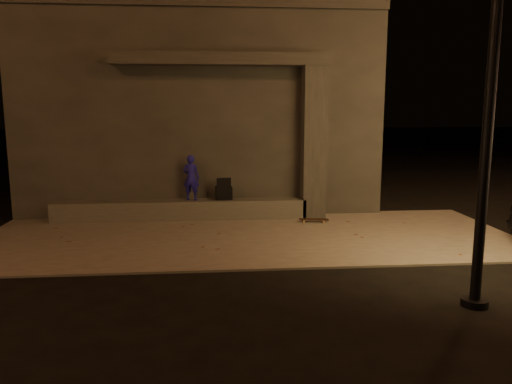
{
  "coord_description": "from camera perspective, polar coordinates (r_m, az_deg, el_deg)",
  "views": [
    {
      "loc": [
        -0.74,
        -8.09,
        2.67
      ],
      "look_at": [
        0.16,
        2.0,
        0.96
      ],
      "focal_mm": 35.0,
      "sensor_mm": 36.0,
      "label": 1
    }
  ],
  "objects": [
    {
      "name": "backpack",
      "position": [
        12.01,
        -3.69,
        0.01
      ],
      "size": [
        0.41,
        0.28,
        0.54
      ],
      "rotation": [
        0.0,
        0.0,
        0.09
      ],
      "color": "black",
      "rests_on": "ledge"
    },
    {
      "name": "skateboarder",
      "position": [
        11.96,
        -7.43,
        1.63
      ],
      "size": [
        0.45,
        0.35,
        1.09
      ],
      "primitive_type": "imported",
      "rotation": [
        0.0,
        0.0,
        2.88
      ],
      "color": "#1B1692",
      "rests_on": "ledge"
    },
    {
      "name": "canopy",
      "position": [
        11.94,
        -4.04,
        14.89
      ],
      "size": [
        5.0,
        0.7,
        0.28
      ],
      "primitive_type": "cube",
      "color": "#322F2D",
      "rests_on": "column"
    },
    {
      "name": "skateboard",
      "position": [
        11.72,
        6.63,
        -3.14
      ],
      "size": [
        0.7,
        0.29,
        0.08
      ],
      "rotation": [
        0.0,
        0.0,
        -0.17
      ],
      "color": "black",
      "rests_on": "sidewalk"
    },
    {
      "name": "ledge",
      "position": [
        12.1,
        -8.58,
        -1.99
      ],
      "size": [
        6.0,
        0.55,
        0.45
      ],
      "primitive_type": "cube",
      "color": "#504E48",
      "rests_on": "sidewalk"
    },
    {
      "name": "ground",
      "position": [
        8.55,
        0.14,
        -8.61
      ],
      "size": [
        120.0,
        120.0,
        0.0
      ],
      "primitive_type": "plane",
      "color": "black",
      "rests_on": "ground"
    },
    {
      "name": "building",
      "position": [
        14.59,
        -6.19,
        9.28
      ],
      "size": [
        9.0,
        5.1,
        5.22
      ],
      "color": "#322F2D",
      "rests_on": "ground"
    },
    {
      "name": "sidewalk",
      "position": [
        10.46,
        -0.86,
        -5.1
      ],
      "size": [
        11.0,
        4.4,
        0.04
      ],
      "primitive_type": "cube",
      "color": "#66625A",
      "rests_on": "ground"
    },
    {
      "name": "column",
      "position": [
        12.12,
        6.58,
        5.59
      ],
      "size": [
        0.55,
        0.55,
        3.6
      ],
      "primitive_type": "cube",
      "color": "#322F2D",
      "rests_on": "sidewalk"
    }
  ]
}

